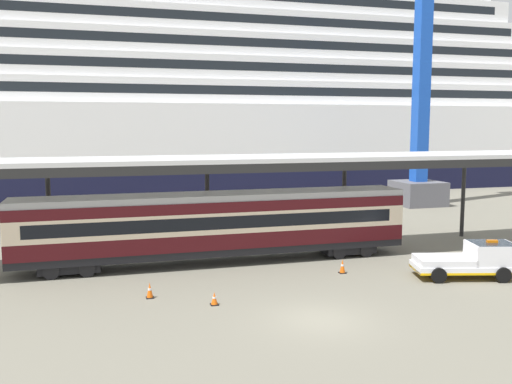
# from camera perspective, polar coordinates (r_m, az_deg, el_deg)

# --- Properties ---
(ground_plane) EXTENTS (400.00, 400.00, 0.00)m
(ground_plane) POSITION_cam_1_polar(r_m,az_deg,el_deg) (23.83, 6.54, -12.85)
(ground_plane) COLOR slate
(cruise_ship) EXTENTS (128.73, 31.52, 39.13)m
(cruise_ship) POSITION_cam_1_polar(r_m,az_deg,el_deg) (76.09, -13.75, 10.49)
(cruise_ship) COLOR black
(cruise_ship) RESTS_ON ground
(platform_canopy) EXTENTS (46.74, 5.34, 6.17)m
(platform_canopy) POSITION_cam_1_polar(r_m,az_deg,el_deg) (32.40, -4.27, 3.14)
(platform_canopy) COLOR silver
(platform_canopy) RESTS_ON ground
(train_carriage) EXTENTS (22.68, 2.81, 4.11)m
(train_carriage) POSITION_cam_1_polar(r_m,az_deg,el_deg) (32.44, -4.06, -3.29)
(train_carriage) COLOR black
(train_carriage) RESTS_ON ground
(service_truck) EXTENTS (5.54, 3.28, 2.02)m
(service_truck) POSITION_cam_1_polar(r_m,az_deg,el_deg) (31.70, 21.40, -6.43)
(service_truck) COLOR white
(service_truck) RESTS_ON ground
(traffic_cone_near) EXTENTS (0.36, 0.36, 0.78)m
(traffic_cone_near) POSITION_cam_1_polar(r_m,az_deg,el_deg) (30.89, 8.85, -7.53)
(traffic_cone_near) COLOR black
(traffic_cone_near) RESTS_ON ground
(traffic_cone_mid) EXTENTS (0.36, 0.36, 0.59)m
(traffic_cone_mid) POSITION_cam_1_polar(r_m,az_deg,el_deg) (25.45, -4.29, -10.84)
(traffic_cone_mid) COLOR black
(traffic_cone_mid) RESTS_ON ground
(traffic_cone_far) EXTENTS (0.36, 0.36, 0.74)m
(traffic_cone_far) POSITION_cam_1_polar(r_m,az_deg,el_deg) (26.78, -10.83, -9.88)
(traffic_cone_far) COLOR black
(traffic_cone_far) RESTS_ON ground
(dockside_crane) EXTENTS (9.14, 4.40, 54.25)m
(dockside_crane) POSITION_cam_1_polar(r_m,az_deg,el_deg) (58.59, 16.91, 15.21)
(dockside_crane) COLOR #595960
(dockside_crane) RESTS_ON ground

